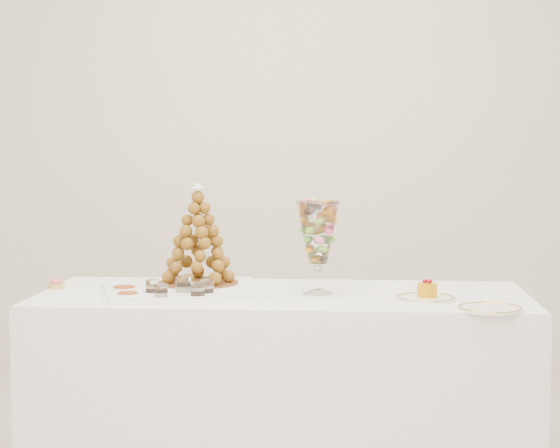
{
  "coord_description": "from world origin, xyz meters",
  "views": [
    {
      "loc": [
        0.26,
        -3.21,
        1.25
      ],
      "look_at": [
        0.06,
        0.22,
        0.95
      ],
      "focal_mm": 60.0,
      "sensor_mm": 36.0,
      "label": 1
    }
  ],
  "objects": [
    {
      "name": "ramekin_back",
      "position": [
        -0.51,
        0.16,
        0.71
      ],
      "size": [
        0.09,
        0.09,
        0.03
      ],
      "primitive_type": "cylinder",
      "color": "white",
      "rests_on": "buffet_table"
    },
    {
      "name": "verrine_c",
      "position": [
        -0.2,
        0.11,
        0.73
      ],
      "size": [
        0.06,
        0.06,
        0.07
      ],
      "primitive_type": "cylinder",
      "rotation": [
        0.0,
        0.0,
        -0.29
      ],
      "color": "white",
      "rests_on": "buffet_table"
    },
    {
      "name": "verrine_d",
      "position": [
        -0.35,
        0.01,
        0.72
      ],
      "size": [
        0.05,
        0.05,
        0.06
      ],
      "primitive_type": "cylinder",
      "rotation": [
        0.0,
        0.0,
        -0.14
      ],
      "color": "white",
      "rests_on": "buffet_table"
    },
    {
      "name": "ramekin_front",
      "position": [
        -0.47,
        0.04,
        0.7
      ],
      "size": [
        0.08,
        0.08,
        0.03
      ],
      "primitive_type": "cylinder",
      "color": "white",
      "rests_on": "buffet_table"
    },
    {
      "name": "mousse_cake",
      "position": [
        0.59,
        0.12,
        0.73
      ],
      "size": [
        0.07,
        0.07,
        0.06
      ],
      "color": "orange",
      "rests_on": "cake_plate"
    },
    {
      "name": "verrine_e",
      "position": [
        -0.22,
        0.04,
        0.73
      ],
      "size": [
        0.06,
        0.06,
        0.07
      ],
      "primitive_type": "cylinder",
      "rotation": [
        0.0,
        0.0,
        -0.29
      ],
      "color": "white",
      "rests_on": "buffet_table"
    },
    {
      "name": "verrine_a",
      "position": [
        -0.4,
        0.1,
        0.72
      ],
      "size": [
        0.06,
        0.06,
        0.06
      ],
      "primitive_type": "cylinder",
      "rotation": [
        0.0,
        0.0,
        -0.23
      ],
      "color": "white",
      "rests_on": "buffet_table"
    },
    {
      "name": "verrine_b",
      "position": [
        -0.28,
        0.11,
        0.73
      ],
      "size": [
        0.06,
        0.06,
        0.08
      ],
      "primitive_type": "cylinder",
      "rotation": [
        0.0,
        0.0,
        0.06
      ],
      "color": "white",
      "rests_on": "buffet_table"
    },
    {
      "name": "spare_plate",
      "position": [
        0.78,
        -0.08,
        0.7
      ],
      "size": [
        0.22,
        0.22,
        0.01
      ],
      "primitive_type": "cylinder",
      "color": "white",
      "rests_on": "buffet_table"
    },
    {
      "name": "cake_plate",
      "position": [
        0.58,
        0.11,
        0.7
      ],
      "size": [
        0.21,
        0.21,
        0.01
      ],
      "primitive_type": "cylinder",
      "color": "white",
      "rests_on": "buffet_table"
    },
    {
      "name": "pink_tart",
      "position": [
        -0.81,
        0.29,
        0.71
      ],
      "size": [
        0.06,
        0.06,
        0.04
      ],
      "color": "tan",
      "rests_on": "buffet_table"
    },
    {
      "name": "croquembouche",
      "position": [
        -0.26,
        0.32,
        0.9
      ],
      "size": [
        0.31,
        0.31,
        0.38
      ],
      "rotation": [
        0.0,
        0.0,
        0.18
      ],
      "color": "brown",
      "rests_on": "lace_tray"
    },
    {
      "name": "buffet_table",
      "position": [
        0.07,
        0.23,
        0.35
      ],
      "size": [
        1.83,
        0.76,
        0.69
      ],
      "rotation": [
        0.0,
        0.0,
        -0.02
      ],
      "color": "white",
      "rests_on": "ground"
    },
    {
      "name": "macaron_vase",
      "position": [
        0.2,
        0.23,
        0.92
      ],
      "size": [
        0.16,
        0.16,
        0.34
      ],
      "color": "white",
      "rests_on": "buffet_table"
    },
    {
      "name": "lace_tray",
      "position": [
        -0.3,
        0.22,
        0.7
      ],
      "size": [
        0.7,
        0.6,
        0.02
      ],
      "primitive_type": "cube",
      "rotation": [
        0.0,
        0.0,
        0.31
      ],
      "color": "white",
      "rests_on": "buffet_table"
    }
  ]
}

